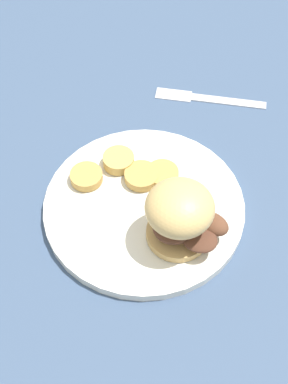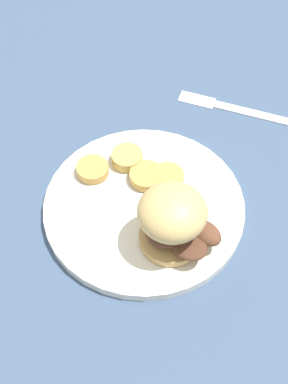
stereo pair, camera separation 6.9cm
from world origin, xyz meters
name	(u,v)px [view 2 (the right image)]	position (x,y,z in m)	size (l,w,h in m)	color
ground_plane	(144,210)	(0.00, 0.00, 0.00)	(4.00, 4.00, 0.00)	#3D5170
dinner_plate	(144,206)	(0.00, 0.00, 0.01)	(0.27, 0.27, 0.02)	white
sandwich	(174,219)	(-0.07, -0.01, 0.06)	(0.12, 0.10, 0.09)	tan
potato_round_0	(147,176)	(0.04, -0.02, 0.02)	(0.05, 0.05, 0.01)	tan
potato_round_1	(93,169)	(0.08, 0.04, 0.02)	(0.04, 0.04, 0.01)	tan
potato_round_2	(127,158)	(0.08, -0.01, 0.02)	(0.04, 0.04, 0.02)	tan
potato_round_3	(168,177)	(0.02, -0.05, 0.02)	(0.04, 0.04, 0.01)	tan
fork	(231,108)	(0.12, -0.20, 0.00)	(0.13, 0.14, 0.00)	silver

